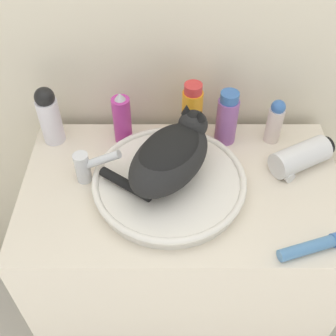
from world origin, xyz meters
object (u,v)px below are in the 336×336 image
cat (169,155)px  deodorant_stick (273,121)px  lotion_bottle_white (48,116)px  cream_tube (309,247)px  shampoo_bottle_tall (190,114)px  faucet (86,166)px  mouthwash_bottle (225,118)px  hair_dryer (299,157)px  spray_bottle_trigger (121,119)px

cat → deodorant_stick: 0.39m
lotion_bottle_white → cream_tube: lotion_bottle_white is taller
deodorant_stick → shampoo_bottle_tall: (-0.26, -0.00, 0.03)m
faucet → lotion_bottle_white: (-0.14, 0.18, 0.04)m
mouthwash_bottle → cream_tube: (0.18, -0.42, -0.07)m
deodorant_stick → hair_dryer: bearing=-63.3°
deodorant_stick → mouthwash_bottle: 0.15m
cream_tube → deodorant_stick: bearing=93.6°
lotion_bottle_white → mouthwash_bottle: lotion_bottle_white is taller
deodorant_stick → faucet: bearing=-162.6°
mouthwash_bottle → spray_bottle_trigger: bearing=-180.0°
mouthwash_bottle → faucet: bearing=-156.8°
lotion_bottle_white → cream_tube: bearing=-30.1°
lotion_bottle_white → shampoo_bottle_tall: shampoo_bottle_tall is taller
cat → faucet: 0.25m
cat → deodorant_stick: bearing=-23.0°
deodorant_stick → cream_tube: size_ratio=0.90×
spray_bottle_trigger → mouthwash_bottle: mouthwash_bottle is taller
shampoo_bottle_tall → deodorant_stick: bearing=0.0°
cat → hair_dryer: cat is taller
faucet → hair_dryer: bearing=13.4°
lotion_bottle_white → hair_dryer: (0.76, -0.12, -0.06)m
lotion_bottle_white → hair_dryer: bearing=-9.1°
faucet → spray_bottle_trigger: bearing=72.0°
mouthwash_bottle → hair_dryer: 0.25m
hair_dryer → lotion_bottle_white: bearing=143.0°
deodorant_stick → cream_tube: (0.03, -0.42, -0.06)m
lotion_bottle_white → mouthwash_bottle: 0.55m
lotion_bottle_white → mouthwash_bottle: bearing=0.0°
deodorant_stick → shampoo_bottle_tall: 0.26m
spray_bottle_trigger → hair_dryer: bearing=-12.7°
spray_bottle_trigger → mouthwash_bottle: bearing=0.0°
mouthwash_bottle → shampoo_bottle_tall: bearing=-180.0°
spray_bottle_trigger → shampoo_bottle_tall: shampoo_bottle_tall is taller
mouthwash_bottle → hair_dryer: (0.21, -0.12, -0.05)m
shampoo_bottle_tall → cream_tube: (0.29, -0.42, -0.09)m
lotion_bottle_white → shampoo_bottle_tall: 0.44m
faucet → hair_dryer: (0.62, 0.06, -0.02)m
lotion_bottle_white → shampoo_bottle_tall: (0.44, -0.00, 0.00)m
cat → shampoo_bottle_tall: 0.22m
faucet → lotion_bottle_white: bearing=135.8°
hair_dryer → spray_bottle_trigger: bearing=139.4°
lotion_bottle_white → spray_bottle_trigger: size_ratio=1.09×
lotion_bottle_white → deodorant_stick: bearing=0.0°
spray_bottle_trigger → hair_dryer: size_ratio=0.88×
cat → faucet: bearing=118.4°
cat → lotion_bottle_white: bearing=96.2°
cream_tube → mouthwash_bottle: bearing=112.8°
faucet → mouthwash_bottle: size_ratio=0.78×
faucet → cat: bearing=1.7°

